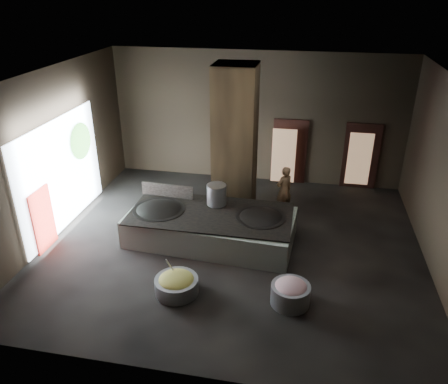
% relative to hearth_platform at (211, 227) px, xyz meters
% --- Properties ---
extents(floor, '(10.00, 9.00, 0.10)m').
position_rel_hearth_platform_xyz_m(floor, '(0.65, -0.12, -0.44)').
color(floor, black).
rests_on(floor, ground).
extents(ceiling, '(10.00, 9.00, 0.10)m').
position_rel_hearth_platform_xyz_m(ceiling, '(0.65, -0.12, 4.16)').
color(ceiling, black).
rests_on(ceiling, back_wall).
extents(back_wall, '(10.00, 0.10, 4.50)m').
position_rel_hearth_platform_xyz_m(back_wall, '(0.65, 4.43, 1.86)').
color(back_wall, black).
rests_on(back_wall, ground).
extents(front_wall, '(10.00, 0.10, 4.50)m').
position_rel_hearth_platform_xyz_m(front_wall, '(0.65, -4.67, 1.86)').
color(front_wall, black).
rests_on(front_wall, ground).
extents(left_wall, '(0.10, 9.00, 4.50)m').
position_rel_hearth_platform_xyz_m(left_wall, '(-4.40, -0.12, 1.86)').
color(left_wall, black).
rests_on(left_wall, ground).
extents(pillar, '(1.20, 1.20, 4.50)m').
position_rel_hearth_platform_xyz_m(pillar, '(0.35, 1.78, 1.86)').
color(pillar, black).
rests_on(pillar, ground).
extents(hearth_platform, '(4.61, 2.44, 0.78)m').
position_rel_hearth_platform_xyz_m(hearth_platform, '(0.00, 0.00, 0.00)').
color(hearth_platform, beige).
rests_on(hearth_platform, ground).
extents(platform_cap, '(4.38, 2.10, 0.03)m').
position_rel_hearth_platform_xyz_m(platform_cap, '(0.00, 0.00, 0.43)').
color(platform_cap, black).
rests_on(platform_cap, hearth_platform).
extents(wok_left, '(1.41, 1.41, 0.39)m').
position_rel_hearth_platform_xyz_m(wok_left, '(-1.45, -0.05, 0.36)').
color(wok_left, black).
rests_on(wok_left, hearth_platform).
extents(wok_left_rim, '(1.44, 1.44, 0.05)m').
position_rel_hearth_platform_xyz_m(wok_left_rim, '(-1.45, -0.05, 0.43)').
color(wok_left_rim, black).
rests_on(wok_left_rim, hearth_platform).
extents(wok_right, '(1.31, 1.31, 0.37)m').
position_rel_hearth_platform_xyz_m(wok_right, '(1.35, 0.05, 0.36)').
color(wok_right, black).
rests_on(wok_right, hearth_platform).
extents(wok_right_rim, '(1.34, 1.34, 0.05)m').
position_rel_hearth_platform_xyz_m(wok_right_rim, '(1.35, 0.05, 0.43)').
color(wok_right_rim, black).
rests_on(wok_right_rim, hearth_platform).
extents(stock_pot, '(0.54, 0.54, 0.58)m').
position_rel_hearth_platform_xyz_m(stock_pot, '(0.05, 0.55, 0.74)').
color(stock_pot, '#B7BBC0').
rests_on(stock_pot, hearth_platform).
extents(splash_guard, '(1.56, 0.16, 0.39)m').
position_rel_hearth_platform_xyz_m(splash_guard, '(-1.45, 0.75, 0.64)').
color(splash_guard, black).
rests_on(splash_guard, hearth_platform).
extents(cook, '(0.66, 0.63, 1.53)m').
position_rel_hearth_platform_xyz_m(cook, '(1.85, 1.94, 0.38)').
color(cook, '#9A724E').
rests_on(cook, ground).
extents(veg_basin, '(1.14, 1.14, 0.37)m').
position_rel_hearth_platform_xyz_m(veg_basin, '(-0.28, -2.39, -0.20)').
color(veg_basin, gray).
rests_on(veg_basin, ground).
extents(veg_fill, '(0.82, 0.82, 0.25)m').
position_rel_hearth_platform_xyz_m(veg_fill, '(-0.28, -2.39, -0.04)').
color(veg_fill, '#7DA04D').
rests_on(veg_fill, veg_basin).
extents(ladle, '(0.14, 0.39, 0.71)m').
position_rel_hearth_platform_xyz_m(ladle, '(-0.43, -2.24, 0.16)').
color(ladle, '#B7BBC0').
rests_on(ladle, veg_basin).
extents(meat_basin, '(0.94, 0.94, 0.48)m').
position_rel_hearth_platform_xyz_m(meat_basin, '(2.31, -2.27, -0.15)').
color(meat_basin, gray).
rests_on(meat_basin, ground).
extents(meat_fill, '(0.72, 0.72, 0.28)m').
position_rel_hearth_platform_xyz_m(meat_fill, '(2.31, -2.27, 0.06)').
color(meat_fill, '#CB798A').
rests_on(meat_fill, meat_basin).
extents(doorway_near, '(1.18, 0.08, 2.38)m').
position_rel_hearth_platform_xyz_m(doorway_near, '(1.85, 4.33, 0.71)').
color(doorway_near, black).
rests_on(doorway_near, ground).
extents(doorway_near_glow, '(0.81, 0.04, 1.93)m').
position_rel_hearth_platform_xyz_m(doorway_near_glow, '(1.67, 4.10, 0.66)').
color(doorway_near_glow, '#8C6647').
rests_on(doorway_near_glow, ground).
extents(doorway_far, '(1.18, 0.08, 2.38)m').
position_rel_hearth_platform_xyz_m(doorway_far, '(4.25, 4.33, 0.71)').
color(doorway_far, black).
rests_on(doorway_far, ground).
extents(doorway_far_glow, '(0.78, 0.04, 1.84)m').
position_rel_hearth_platform_xyz_m(doorway_far_glow, '(4.20, 4.29, 0.66)').
color(doorway_far_glow, '#8C6647').
rests_on(doorway_far_glow, ground).
extents(left_opening, '(0.04, 4.20, 3.10)m').
position_rel_hearth_platform_xyz_m(left_opening, '(-4.30, 0.08, 1.21)').
color(left_opening, white).
rests_on(left_opening, ground).
extents(pavilion_sliver, '(0.05, 0.90, 1.70)m').
position_rel_hearth_platform_xyz_m(pavilion_sliver, '(-4.23, -1.22, 0.46)').
color(pavilion_sliver, maroon).
rests_on(pavilion_sliver, ground).
extents(tree_silhouette, '(0.28, 1.10, 1.10)m').
position_rel_hearth_platform_xyz_m(tree_silhouette, '(-4.20, 1.18, 1.81)').
color(tree_silhouette, '#194714').
rests_on(tree_silhouette, left_opening).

